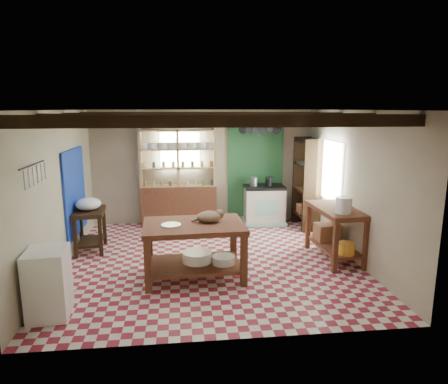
{
  "coord_description": "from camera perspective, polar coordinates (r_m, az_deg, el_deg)",
  "views": [
    {
      "loc": [
        -0.52,
        -6.64,
        2.62
      ],
      "look_at": [
        0.26,
        0.3,
        1.16
      ],
      "focal_mm": 32.0,
      "sensor_mm": 36.0,
      "label": 1
    }
  ],
  "objects": [
    {
      "name": "steel_tray",
      "position": [
        6.14,
        -7.57,
        -4.69
      ],
      "size": [
        0.32,
        0.32,
        0.02
      ],
      "primitive_type": "cylinder",
      "rotation": [
        0.0,
        0.0,
        0.04
      ],
      "color": "#AFAEB6",
      "rests_on": "work_table"
    },
    {
      "name": "pot_rack",
      "position": [
        8.88,
        5.13,
        8.93
      ],
      "size": [
        0.86,
        0.12,
        0.36
      ],
      "primitive_type": "cube",
      "color": "black",
      "rests_on": "ceiling"
    },
    {
      "name": "blue_wall_patch",
      "position": [
        7.94,
        -20.53,
        0.01
      ],
      "size": [
        0.04,
        1.4,
        1.6
      ],
      "primitive_type": "cube",
      "color": "#1635A8",
      "rests_on": "wall_left"
    },
    {
      "name": "basin_small",
      "position": [
        6.35,
        -0.08,
        -9.67
      ],
      "size": [
        0.37,
        0.37,
        0.12
      ],
      "primitive_type": "cylinder",
      "rotation": [
        0.0,
        0.0,
        0.04
      ],
      "color": "white",
      "rests_on": "work_table"
    },
    {
      "name": "floor",
      "position": [
        7.16,
        -1.85,
        -9.74
      ],
      "size": [
        5.0,
        5.0,
        0.02
      ],
      "primitive_type": "cube",
      "color": "maroon",
      "rests_on": "ground"
    },
    {
      "name": "enamel_bowl",
      "position": [
        7.74,
        -18.8,
        -1.62
      ],
      "size": [
        0.49,
        0.49,
        0.23
      ],
      "primitive_type": "ellipsoid",
      "rotation": [
        0.0,
        0.0,
        0.08
      ],
      "color": "white",
      "rests_on": "prep_table"
    },
    {
      "name": "green_wall_patch",
      "position": [
        9.38,
        4.52,
        3.38
      ],
      "size": [
        1.3,
        0.04,
        2.3
      ],
      "primitive_type": "cube",
      "color": "#22552D",
      "rests_on": "wall_back"
    },
    {
      "name": "kettle_right",
      "position": [
        9.16,
        6.43,
        1.53
      ],
      "size": [
        0.17,
        0.17,
        0.2
      ],
      "primitive_type": "cylinder",
      "rotation": [
        0.0,
        0.0,
        -0.04
      ],
      "color": "black",
      "rests_on": "stove"
    },
    {
      "name": "wall_back",
      "position": [
        9.25,
        -3.16,
        3.6
      ],
      "size": [
        5.0,
        0.04,
        2.6
      ],
      "primitive_type": "cube",
      "color": "#B9AE94",
      "rests_on": "floor"
    },
    {
      "name": "shelving_unit",
      "position": [
        9.08,
        -6.54,
        2.1
      ],
      "size": [
        1.7,
        0.34,
        2.2
      ],
      "primitive_type": "cube",
      "color": "tan",
      "rests_on": "floor"
    },
    {
      "name": "work_table",
      "position": [
        6.35,
        -4.28,
        -8.33
      ],
      "size": [
        1.59,
        1.1,
        0.88
      ],
      "primitive_type": "cube",
      "rotation": [
        0.0,
        0.0,
        0.04
      ],
      "color": "brown",
      "rests_on": "floor"
    },
    {
      "name": "basin_large",
      "position": [
        6.44,
        -3.85,
        -9.2
      ],
      "size": [
        0.49,
        0.49,
        0.16
      ],
      "primitive_type": "cylinder",
      "rotation": [
        0.0,
        0.0,
        0.04
      ],
      "color": "white",
      "rests_on": "work_table"
    },
    {
      "name": "ceiling_beams",
      "position": [
        6.66,
        -1.99,
        10.6
      ],
      "size": [
        5.0,
        3.8,
        0.15
      ],
      "primitive_type": "cube",
      "color": "black",
      "rests_on": "ceiling"
    },
    {
      "name": "cat",
      "position": [
        6.26,
        -2.11,
        -3.53
      ],
      "size": [
        0.44,
        0.37,
        0.18
      ],
      "primitive_type": "ellipsoid",
      "rotation": [
        0.0,
        0.0,
        0.22
      ],
      "color": "#9A7B5A",
      "rests_on": "work_table"
    },
    {
      "name": "ceiling",
      "position": [
        6.66,
        -2.0,
        11.63
      ],
      "size": [
        5.0,
        5.0,
        0.02
      ],
      "primitive_type": "cube",
      "color": "#48474C",
      "rests_on": "wall_back"
    },
    {
      "name": "utensil_rail",
      "position": [
        5.83,
        -25.61,
        2.35
      ],
      "size": [
        0.06,
        0.9,
        0.28
      ],
      "primitive_type": "cube",
      "color": "black",
      "rests_on": "wall_left"
    },
    {
      "name": "white_bucket",
      "position": [
        6.85,
        16.7,
        -1.81
      ],
      "size": [
        0.28,
        0.28,
        0.27
      ],
      "primitive_type": "cylinder",
      "rotation": [
        0.0,
        0.0,
        0.05
      ],
      "color": "white",
      "rests_on": "right_counter"
    },
    {
      "name": "kettle_left",
      "position": [
        9.1,
        4.27,
        1.51
      ],
      "size": [
        0.18,
        0.18,
        0.2
      ],
      "primitive_type": "cylinder",
      "rotation": [
        0.0,
        0.0,
        -0.04
      ],
      "color": "#AFAEB6",
      "rests_on": "stove"
    },
    {
      "name": "white_cabinet",
      "position": [
        5.68,
        -23.81,
        -11.81
      ],
      "size": [
        0.54,
        0.63,
        0.88
      ],
      "primitive_type": "cube",
      "rotation": [
        0.0,
        0.0,
        0.08
      ],
      "color": "white",
      "rests_on": "floor"
    },
    {
      "name": "stove",
      "position": [
        9.26,
        5.75,
        -1.82
      ],
      "size": [
        0.94,
        0.65,
        0.89
      ],
      "primitive_type": "cube",
      "rotation": [
        0.0,
        0.0,
        -0.04
      ],
      "color": "beige",
      "rests_on": "floor"
    },
    {
      "name": "prep_table",
      "position": [
        7.87,
        -18.55,
        -5.23
      ],
      "size": [
        0.6,
        0.82,
        0.79
      ],
      "primitive_type": "cube",
      "rotation": [
        0.0,
        0.0,
        0.08
      ],
      "color": "black",
      "rests_on": "floor"
    },
    {
      "name": "window_back",
      "position": [
        9.17,
        -6.32,
        5.99
      ],
      "size": [
        0.9,
        0.02,
        0.8
      ],
      "primitive_type": "cube",
      "color": "#B7CBB4",
      "rests_on": "wall_back"
    },
    {
      "name": "window_right",
      "position": [
        8.3,
        14.85,
        2.96
      ],
      "size": [
        0.02,
        1.3,
        1.2
      ],
      "primitive_type": "cube",
      "color": "#B7CBB4",
      "rests_on": "wall_right"
    },
    {
      "name": "tall_rack",
      "position": [
        9.04,
        11.72,
        1.24
      ],
      "size": [
        0.4,
        0.86,
        2.0
      ],
      "primitive_type": "cube",
      "color": "black",
      "rests_on": "floor"
    },
    {
      "name": "wall_front",
      "position": [
        4.38,
        0.7,
        -5.77
      ],
      "size": [
        5.0,
        0.04,
        2.6
      ],
      "primitive_type": "cube",
      "color": "#B9AE94",
      "rests_on": "floor"
    },
    {
      "name": "yellow_tub",
      "position": [
        6.98,
        17.08,
        -7.72
      ],
      "size": [
        0.29,
        0.29,
        0.2
      ],
      "primitive_type": "cylinder",
      "rotation": [
        0.0,
        0.0,
        0.05
      ],
      "color": "gold",
      "rests_on": "right_counter"
    },
    {
      "name": "wall_left",
      "position": [
        7.05,
        -22.61,
        0.1
      ],
      "size": [
        0.04,
        5.0,
        2.6
      ],
      "primitive_type": "cube",
      "color": "#B9AE94",
      "rests_on": "floor"
    },
    {
      "name": "wicker_basket",
      "position": [
        7.61,
        14.6,
        -5.55
      ],
      "size": [
        0.45,
        0.37,
        0.3
      ],
      "primitive_type": "cube",
      "rotation": [
        0.0,
        0.0,
        0.05
      ],
      "color": "#9E653F",
      "rests_on": "right_counter"
    },
    {
      "name": "right_counter",
      "position": [
        7.33,
        15.58,
        -5.72
      ],
      "size": [
        0.72,
        1.34,
        0.93
      ],
      "primitive_type": "cube",
      "rotation": [
        0.0,
        0.0,
        0.05
      ],
      "color": "brown",
      "rests_on": "floor"
    },
    {
      "name": "wall_right",
      "position": [
        7.41,
        17.72,
        0.99
      ],
      "size": [
        0.04,
        5.0,
        2.6
      ],
      "primitive_type": "cube",
      "color": "#B9AE94",
      "rests_on": "floor"
    }
  ]
}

